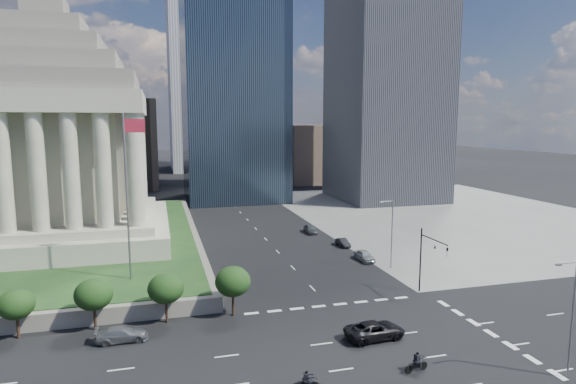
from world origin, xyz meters
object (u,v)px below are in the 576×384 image
object	(u,v)px
street_lamp_north	(391,230)
motorcycle_lead	(416,362)
parked_sedan_near	(365,256)
suv_grey	(122,334)
parked_sedan_mid	(343,243)
war_memorial	(53,119)
parked_sedan_far	(310,229)
pickup_truck	(375,330)
motorcycle_trail	(305,381)
traffic_signal_ne	(429,254)
flagpole	(128,188)
street_lamp_south	(571,312)

from	to	relation	value
street_lamp_north	motorcycle_lead	size ratio (longest dim) A/B	4.28
parked_sedan_near	motorcycle_lead	distance (m)	32.95
suv_grey	parked_sedan_mid	distance (m)	43.79
suv_grey	parked_sedan_mid	xyz separation A→B (m)	(33.75, 27.90, -0.06)
war_memorial	parked_sedan_far	distance (m)	47.92
pickup_truck	motorcycle_trail	size ratio (longest dim) A/B	2.65
pickup_truck	suv_grey	world-z (taller)	pickup_truck
traffic_signal_ne	parked_sedan_mid	world-z (taller)	traffic_signal_ne
suv_grey	war_memorial	bearing A→B (deg)	17.28
parked_sedan_far	street_lamp_north	bearing A→B (deg)	-78.18
street_lamp_north	parked_sedan_mid	bearing A→B (deg)	97.71
flagpole	parked_sedan_near	xyz separation A→B (m)	(33.33, 5.63, -12.33)
street_lamp_south	motorcycle_trail	xyz separation A→B (m)	(-21.22, 3.75, -4.82)
parked_sedan_far	motorcycle_lead	world-z (taller)	motorcycle_lead
flagpole	motorcycle_trail	distance (m)	32.16
street_lamp_north	motorcycle_trail	world-z (taller)	street_lamp_north
street_lamp_north	traffic_signal_ne	bearing A→B (deg)	-94.19
suv_grey	motorcycle_lead	distance (m)	27.26
parked_sedan_near	parked_sedan_mid	xyz separation A→B (m)	(0.00, 8.87, -0.14)
parked_sedan_near	motorcycle_trail	world-z (taller)	motorcycle_trail
pickup_truck	motorcycle_trail	bearing A→B (deg)	122.57
war_memorial	motorcycle_trail	bearing A→B (deg)	-62.54
traffic_signal_ne	street_lamp_south	world-z (taller)	street_lamp_south
war_memorial	street_lamp_south	world-z (taller)	war_memorial
motorcycle_trail	street_lamp_north	bearing A→B (deg)	61.13
street_lamp_south	motorcycle_lead	world-z (taller)	street_lamp_south
parked_sedan_mid	motorcycle_trail	distance (m)	45.13
war_memorial	suv_grey	bearing A→B (deg)	-72.56
street_lamp_north	suv_grey	xyz separation A→B (m)	(-35.58, -14.40, -4.95)
suv_grey	flagpole	bearing A→B (deg)	-1.96
war_memorial	motorcycle_lead	world-z (taller)	war_memorial
parked_sedan_far	motorcycle_lead	bearing A→B (deg)	-95.74
war_memorial	motorcycle_trail	size ratio (longest dim) A/B	17.31
pickup_truck	motorcycle_lead	xyz separation A→B (m)	(0.58, -6.70, 0.04)
flagpole	parked_sedan_near	size ratio (longest dim) A/B	4.36
street_lamp_south	parked_sedan_near	world-z (taller)	street_lamp_south
flagpole	motorcycle_trail	xyz separation A→B (m)	(13.94, -26.25, -12.27)
flagpole	pickup_truck	size ratio (longest dim) A/B	3.35
flagpole	pickup_truck	xyz separation A→B (m)	(23.22, -19.21, -12.29)
pickup_truck	suv_grey	distance (m)	24.34
motorcycle_lead	street_lamp_south	bearing A→B (deg)	-30.58
street_lamp_south	suv_grey	xyz separation A→B (m)	(-35.58, 16.60, -4.95)
flagpole	suv_grey	xyz separation A→B (m)	(-0.42, -13.40, -12.41)
parked_sedan_mid	motorcycle_lead	xyz separation A→B (m)	(-9.53, -40.41, 0.22)
parked_sedan_mid	parked_sedan_far	bearing A→B (deg)	100.56
street_lamp_north	parked_sedan_far	world-z (taller)	street_lamp_north
war_memorial	parked_sedan_near	distance (m)	53.22
suv_grey	motorcycle_trail	distance (m)	19.27
war_memorial	traffic_signal_ne	size ratio (longest dim) A/B	4.88
pickup_truck	parked_sedan_far	bearing A→B (deg)	-14.59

